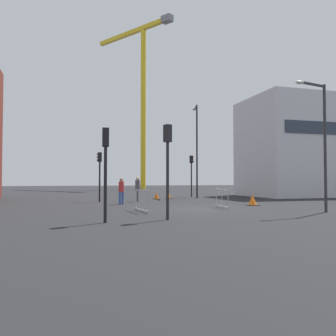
# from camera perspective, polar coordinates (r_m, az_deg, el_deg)

# --- Properties ---
(ground) EXTENTS (160.00, 160.00, 0.00)m
(ground) POSITION_cam_1_polar(r_m,az_deg,el_deg) (19.71, 5.01, -6.55)
(ground) COLOR black
(office_block) EXTENTS (10.79, 7.95, 9.51)m
(office_block) POSITION_cam_1_polar(r_m,az_deg,el_deg) (37.23, 20.76, 3.07)
(office_block) COLOR silver
(office_block) RESTS_ON ground
(construction_crane) EXTENTS (10.81, 15.20, 28.83)m
(construction_crane) POSITION_cam_1_polar(r_m,az_deg,el_deg) (63.60, -4.25, 13.53)
(construction_crane) COLOR yellow
(construction_crane) RESTS_ON ground
(streetlamp_tall) EXTENTS (0.57, 1.60, 8.20)m
(streetlamp_tall) POSITION_cam_1_polar(r_m,az_deg,el_deg) (31.22, 4.65, 3.88)
(streetlamp_tall) COLOR black
(streetlamp_tall) RESTS_ON ground
(streetlamp_short) EXTENTS (1.97, 0.56, 6.32)m
(streetlamp_short) POSITION_cam_1_polar(r_m,az_deg,el_deg) (18.87, 23.54, 5.02)
(streetlamp_short) COLOR #2D2D30
(streetlamp_short) RESTS_ON ground
(traffic_light_island) EXTENTS (0.26, 0.38, 3.52)m
(traffic_light_island) POSITION_cam_1_polar(r_m,az_deg,el_deg) (13.29, -10.09, 1.56)
(traffic_light_island) COLOR black
(traffic_light_island) RESTS_ON ground
(traffic_light_median) EXTENTS (0.37, 0.37, 3.86)m
(traffic_light_median) POSITION_cam_1_polar(r_m,az_deg,el_deg) (32.97, 3.82, -0.17)
(traffic_light_median) COLOR black
(traffic_light_median) RESTS_ON ground
(traffic_light_near) EXTENTS (0.39, 0.29, 3.59)m
(traffic_light_near) POSITION_cam_1_polar(r_m,az_deg,el_deg) (26.05, -11.01, -0.04)
(traffic_light_near) COLOR black
(traffic_light_near) RESTS_ON ground
(traffic_light_corner) EXTENTS (0.33, 0.39, 3.80)m
(traffic_light_corner) POSITION_cam_1_polar(r_m,az_deg,el_deg) (14.07, -0.09, 2.04)
(traffic_light_corner) COLOR #232326
(traffic_light_corner) RESTS_ON ground
(pedestrian_walking) EXTENTS (0.34, 0.34, 1.81)m
(pedestrian_walking) POSITION_cam_1_polar(r_m,az_deg,el_deg) (25.74, -4.95, -3.11)
(pedestrian_walking) COLOR #4C4C51
(pedestrian_walking) RESTS_ON ground
(pedestrian_waiting) EXTENTS (0.34, 0.34, 1.71)m
(pedestrian_waiting) POSITION_cam_1_polar(r_m,az_deg,el_deg) (23.07, -7.57, -3.40)
(pedestrian_waiting) COLOR #33519E
(pedestrian_waiting) RESTS_ON ground
(safety_barrier_right_run) EXTENTS (0.24, 2.29, 1.08)m
(safety_barrier_right_run) POSITION_cam_1_polar(r_m,az_deg,el_deg) (17.57, -4.33, -5.27)
(safety_barrier_right_run) COLOR #9EA0A5
(safety_barrier_right_run) RESTS_ON ground
(safety_barrier_left_run) EXTENTS (0.15, 1.93, 1.08)m
(safety_barrier_left_run) POSITION_cam_1_polar(r_m,az_deg,el_deg) (20.13, 8.73, -4.84)
(safety_barrier_left_run) COLOR #9EA0A5
(safety_barrier_left_run) RESTS_ON ground
(traffic_cone_by_barrier) EXTENTS (0.56, 0.56, 0.56)m
(traffic_cone_by_barrier) POSITION_cam_1_polar(r_m,az_deg,el_deg) (29.14, -1.86, -4.55)
(traffic_cone_by_barrier) COLOR black
(traffic_cone_by_barrier) RESTS_ON ground
(traffic_cone_on_verge) EXTENTS (0.69, 0.69, 0.70)m
(traffic_cone_on_verge) POSITION_cam_1_polar(r_m,az_deg,el_deg) (22.56, 13.53, -5.09)
(traffic_cone_on_verge) COLOR black
(traffic_cone_on_verge) RESTS_ON ground
(traffic_cone_striped) EXTENTS (0.53, 0.53, 0.54)m
(traffic_cone_striped) POSITION_cam_1_polar(r_m,az_deg,el_deg) (30.25, 0.11, -4.47)
(traffic_cone_striped) COLOR black
(traffic_cone_striped) RESTS_ON ground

